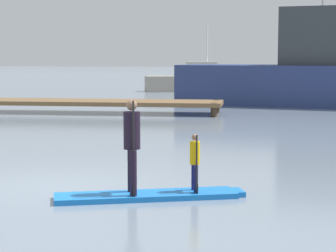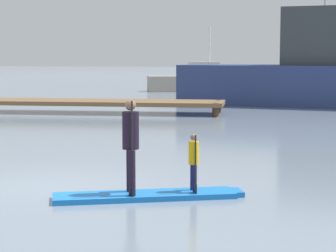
% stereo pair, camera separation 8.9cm
% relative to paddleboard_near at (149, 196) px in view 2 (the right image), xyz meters
% --- Properties ---
extents(ground_plane, '(240.00, 240.00, 0.00)m').
position_rel_paddleboard_near_xyz_m(ground_plane, '(-2.09, 0.83, -0.05)').
color(ground_plane, gray).
extents(paddleboard_near, '(3.52, 1.69, 0.10)m').
position_rel_paddleboard_near_xyz_m(paddleboard_near, '(0.00, 0.00, 0.00)').
color(paddleboard_near, blue).
rests_on(paddleboard_near, ground).
extents(paddler_adult, '(0.38, 0.52, 1.72)m').
position_rel_paddleboard_near_xyz_m(paddler_adult, '(-0.31, -0.10, 1.04)').
color(paddler_adult, black).
rests_on(paddler_adult, paddleboard_near).
extents(paddler_child_solo, '(0.24, 0.37, 1.07)m').
position_rel_paddleboard_near_xyz_m(paddler_child_solo, '(0.81, 0.25, 0.65)').
color(paddler_child_solo, '#19194C').
rests_on(paddler_child_solo, paddleboard_near).
extents(fishing_boat_white_large, '(14.87, 6.96, 12.99)m').
position_rel_paddleboard_near_xyz_m(fishing_boat_white_large, '(5.56, 22.01, 1.78)').
color(fishing_boat_white_large, navy).
rests_on(fishing_boat_white_large, ground).
extents(motor_boat_small_navy, '(6.90, 3.31, 4.60)m').
position_rel_paddleboard_near_xyz_m(motor_boat_small_navy, '(-2.41, 34.31, 0.68)').
color(motor_boat_small_navy, '#9E9384').
rests_on(motor_boat_small_navy, ground).
extents(floating_dock, '(11.29, 2.33, 0.58)m').
position_rel_paddleboard_near_xyz_m(floating_dock, '(-5.18, 16.61, 0.43)').
color(floating_dock, brown).
rests_on(floating_dock, ground).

